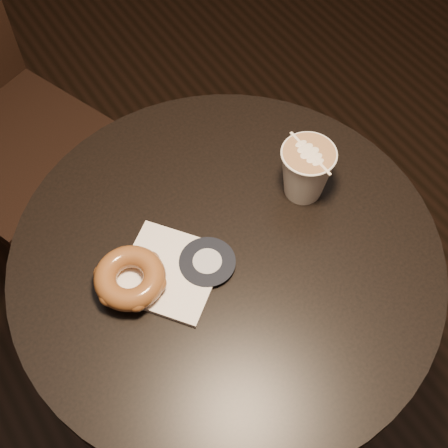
% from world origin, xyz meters
% --- Properties ---
extents(cafe_table, '(0.70, 0.70, 0.75)m').
position_xyz_m(cafe_table, '(0.00, 0.00, 0.55)').
color(cafe_table, black).
rests_on(cafe_table, ground).
extents(pastry_bag, '(0.20, 0.20, 0.01)m').
position_xyz_m(pastry_bag, '(-0.09, 0.02, 0.75)').
color(pastry_bag, white).
rests_on(pastry_bag, cafe_table).
extents(doughnut, '(0.11, 0.11, 0.04)m').
position_xyz_m(doughnut, '(-0.15, 0.03, 0.78)').
color(doughnut, brown).
rests_on(doughnut, pastry_bag).
extents(latte_cup, '(0.09, 0.09, 0.10)m').
position_xyz_m(latte_cup, '(0.18, 0.03, 0.80)').
color(latte_cup, silver).
rests_on(latte_cup, cafe_table).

